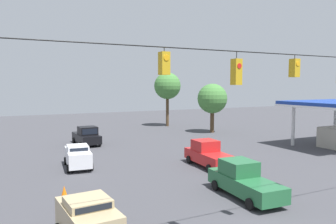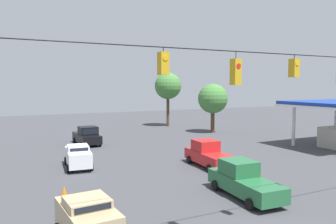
{
  "view_description": "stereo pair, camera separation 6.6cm",
  "coord_description": "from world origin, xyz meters",
  "px_view_note": "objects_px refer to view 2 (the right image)",
  "views": [
    {
      "loc": [
        9.9,
        9.36,
        6.74
      ],
      "look_at": [
        -0.49,
        -11.46,
        4.84
      ],
      "focal_mm": 35.0,
      "sensor_mm": 36.0,
      "label": 1
    },
    {
      "loc": [
        9.84,
        9.39,
        6.74
      ],
      "look_at": [
        -0.49,
        -11.46,
        4.84
      ],
      "focal_mm": 35.0,
      "sensor_mm": 36.0,
      "label": 2
    }
  ],
  "objects_px": {
    "traffic_cone_third": "(64,191)",
    "tree_horizon_left": "(213,99)",
    "sedan_tan_parked_shoulder": "(87,220)",
    "pickup_truck_green_crossing_near": "(243,180)",
    "tree_horizon_right": "(168,86)",
    "traffic_cone_second": "(67,204)",
    "pickup_truck_red_oncoming_far": "(208,154)",
    "sedan_white_withflow_far": "(78,156)",
    "pickup_truck_black_withflow_deep": "(87,136)",
    "overhead_signal_span": "(266,111)"
  },
  "relations": [
    {
      "from": "pickup_truck_black_withflow_deep",
      "to": "sedan_tan_parked_shoulder",
      "type": "height_order",
      "value": "pickup_truck_black_withflow_deep"
    },
    {
      "from": "tree_horizon_right",
      "to": "pickup_truck_green_crossing_near",
      "type": "bearing_deg",
      "value": 71.23
    },
    {
      "from": "traffic_cone_third",
      "to": "tree_horizon_left",
      "type": "relative_size",
      "value": 0.09
    },
    {
      "from": "sedan_white_withflow_far",
      "to": "traffic_cone_second",
      "type": "bearing_deg",
      "value": 75.4
    },
    {
      "from": "sedan_white_withflow_far",
      "to": "traffic_cone_third",
      "type": "height_order",
      "value": "sedan_white_withflow_far"
    },
    {
      "from": "pickup_truck_black_withflow_deep",
      "to": "pickup_truck_green_crossing_near",
      "type": "xyz_separation_m",
      "value": [
        -4.64,
        21.72,
        0.0
      ]
    },
    {
      "from": "pickup_truck_green_crossing_near",
      "to": "tree_horizon_right",
      "type": "bearing_deg",
      "value": -108.77
    },
    {
      "from": "sedan_tan_parked_shoulder",
      "to": "tree_horizon_left",
      "type": "bearing_deg",
      "value": -132.92
    },
    {
      "from": "pickup_truck_green_crossing_near",
      "to": "tree_horizon_left",
      "type": "height_order",
      "value": "tree_horizon_left"
    },
    {
      "from": "traffic_cone_third",
      "to": "tree_horizon_right",
      "type": "height_order",
      "value": "tree_horizon_right"
    },
    {
      "from": "overhead_signal_span",
      "to": "pickup_truck_black_withflow_deep",
      "type": "bearing_deg",
      "value": -86.11
    },
    {
      "from": "pickup_truck_red_oncoming_far",
      "to": "tree_horizon_right",
      "type": "relative_size",
      "value": 0.6
    },
    {
      "from": "pickup_truck_green_crossing_near",
      "to": "pickup_truck_black_withflow_deep",
      "type": "bearing_deg",
      "value": -77.94
    },
    {
      "from": "tree_horizon_left",
      "to": "sedan_white_withflow_far",
      "type": "bearing_deg",
      "value": 29.09
    },
    {
      "from": "tree_horizon_left",
      "to": "pickup_truck_green_crossing_near",
      "type": "bearing_deg",
      "value": 59.84
    },
    {
      "from": "pickup_truck_green_crossing_near",
      "to": "pickup_truck_red_oncoming_far",
      "type": "bearing_deg",
      "value": -107.17
    },
    {
      "from": "overhead_signal_span",
      "to": "sedan_tan_parked_shoulder",
      "type": "height_order",
      "value": "overhead_signal_span"
    },
    {
      "from": "pickup_truck_green_crossing_near",
      "to": "traffic_cone_second",
      "type": "bearing_deg",
      "value": -14.22
    },
    {
      "from": "traffic_cone_second",
      "to": "tree_horizon_left",
      "type": "height_order",
      "value": "tree_horizon_left"
    },
    {
      "from": "pickup_truck_red_oncoming_far",
      "to": "traffic_cone_third",
      "type": "relative_size",
      "value": 8.18
    },
    {
      "from": "traffic_cone_third",
      "to": "tree_horizon_left",
      "type": "xyz_separation_m",
      "value": [
        -23.36,
        -18.52,
        4.5
      ]
    },
    {
      "from": "pickup_truck_black_withflow_deep",
      "to": "pickup_truck_red_oncoming_far",
      "type": "xyz_separation_m",
      "value": [
        -6.88,
        14.47,
        -0.0
      ]
    },
    {
      "from": "pickup_truck_red_oncoming_far",
      "to": "traffic_cone_second",
      "type": "bearing_deg",
      "value": 21.12
    },
    {
      "from": "tree_horizon_left",
      "to": "traffic_cone_second",
      "type": "bearing_deg",
      "value": 41.51
    },
    {
      "from": "sedan_white_withflow_far",
      "to": "tree_horizon_left",
      "type": "height_order",
      "value": "tree_horizon_left"
    },
    {
      "from": "sedan_white_withflow_far",
      "to": "traffic_cone_third",
      "type": "distance_m",
      "value": 7.09
    },
    {
      "from": "sedan_tan_parked_shoulder",
      "to": "traffic_cone_second",
      "type": "relative_size",
      "value": 6.07
    },
    {
      "from": "pickup_truck_green_crossing_near",
      "to": "traffic_cone_second",
      "type": "distance_m",
      "value": 10.31
    },
    {
      "from": "tree_horizon_left",
      "to": "traffic_cone_third",
      "type": "bearing_deg",
      "value": 38.4
    },
    {
      "from": "pickup_truck_red_oncoming_far",
      "to": "sedan_tan_parked_shoulder",
      "type": "height_order",
      "value": "pickup_truck_red_oncoming_far"
    },
    {
      "from": "tree_horizon_right",
      "to": "sedan_tan_parked_shoulder",
      "type": "bearing_deg",
      "value": 58.81
    },
    {
      "from": "pickup_truck_green_crossing_near",
      "to": "tree_horizon_right",
      "type": "distance_m",
      "value": 35.19
    },
    {
      "from": "pickup_truck_black_withflow_deep",
      "to": "sedan_white_withflow_far",
      "type": "bearing_deg",
      "value": 73.64
    },
    {
      "from": "sedan_white_withflow_far",
      "to": "tree_horizon_right",
      "type": "xyz_separation_m",
      "value": [
        -18.79,
        -21.31,
        5.63
      ]
    },
    {
      "from": "traffic_cone_second",
      "to": "sedan_tan_parked_shoulder",
      "type": "bearing_deg",
      "value": 91.87
    },
    {
      "from": "overhead_signal_span",
      "to": "sedan_white_withflow_far",
      "type": "bearing_deg",
      "value": -73.77
    },
    {
      "from": "traffic_cone_second",
      "to": "sedan_white_withflow_far",
      "type": "bearing_deg",
      "value": -104.6
    },
    {
      "from": "tree_horizon_left",
      "to": "tree_horizon_right",
      "type": "relative_size",
      "value": 0.79
    },
    {
      "from": "tree_horizon_left",
      "to": "pickup_truck_red_oncoming_far",
      "type": "bearing_deg",
      "value": 54.88
    },
    {
      "from": "pickup_truck_red_oncoming_far",
      "to": "traffic_cone_third",
      "type": "height_order",
      "value": "pickup_truck_red_oncoming_far"
    },
    {
      "from": "pickup_truck_red_oncoming_far",
      "to": "traffic_cone_second",
      "type": "relative_size",
      "value": 8.18
    },
    {
      "from": "sedan_white_withflow_far",
      "to": "pickup_truck_red_oncoming_far",
      "type": "relative_size",
      "value": 0.84
    },
    {
      "from": "sedan_tan_parked_shoulder",
      "to": "tree_horizon_right",
      "type": "relative_size",
      "value": 0.45
    },
    {
      "from": "pickup_truck_black_withflow_deep",
      "to": "traffic_cone_third",
      "type": "distance_m",
      "value": 17.64
    },
    {
      "from": "pickup_truck_red_oncoming_far",
      "to": "tree_horizon_right",
      "type": "bearing_deg",
      "value": -109.21
    },
    {
      "from": "traffic_cone_second",
      "to": "tree_horizon_right",
      "type": "height_order",
      "value": "tree_horizon_right"
    },
    {
      "from": "sedan_tan_parked_shoulder",
      "to": "pickup_truck_green_crossing_near",
      "type": "bearing_deg",
      "value": -169.59
    },
    {
      "from": "pickup_truck_black_withflow_deep",
      "to": "tree_horizon_left",
      "type": "distance_m",
      "value": 18.7
    },
    {
      "from": "sedan_white_withflow_far",
      "to": "pickup_truck_black_withflow_deep",
      "type": "bearing_deg",
      "value": -106.36
    },
    {
      "from": "traffic_cone_third",
      "to": "pickup_truck_black_withflow_deep",
      "type": "bearing_deg",
      "value": -106.94
    }
  ]
}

